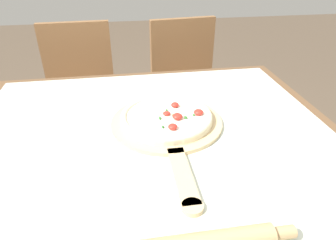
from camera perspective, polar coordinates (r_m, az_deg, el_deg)
The scene contains 6 objects.
dining_table at distance 0.98m, azimuth -2.87°, elevation -8.09°, with size 1.19×1.05×0.74m.
towel_cloth at distance 0.91m, azimuth -3.04°, elevation -2.93°, with size 1.11×0.97×0.00m.
pizza_peel at distance 0.94m, azimuth -0.05°, elevation -1.09°, with size 0.36×0.57×0.01m.
pizza at distance 0.95m, azimuth -0.24°, elevation 0.64°, with size 0.29×0.29×0.04m.
chair_left at distance 1.78m, azimuth -16.16°, elevation 4.97°, with size 0.41×0.41×0.89m.
chair_right at distance 1.80m, azimuth 3.49°, elevation 6.47°, with size 0.44×0.44×0.89m.
Camera 1 is at (-0.07, -0.76, 1.25)m, focal length 32.00 mm.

